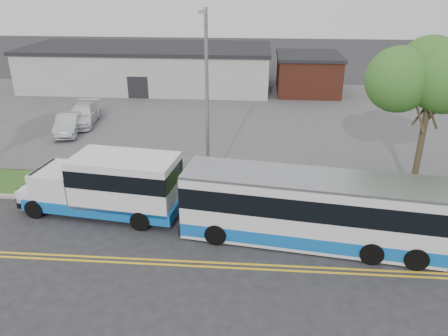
# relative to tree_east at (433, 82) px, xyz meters

# --- Properties ---
(ground) EXTENTS (140.00, 140.00, 0.00)m
(ground) POSITION_rel_tree_east_xyz_m (-14.00, -3.00, -6.20)
(ground) COLOR #28282B
(ground) RESTS_ON ground
(lane_line_north) EXTENTS (70.00, 0.12, 0.01)m
(lane_line_north) POSITION_rel_tree_east_xyz_m (-14.00, -6.85, -6.20)
(lane_line_north) COLOR yellow
(lane_line_north) RESTS_ON ground
(lane_line_south) EXTENTS (70.00, 0.12, 0.01)m
(lane_line_south) POSITION_rel_tree_east_xyz_m (-14.00, -7.15, -6.20)
(lane_line_south) COLOR yellow
(lane_line_south) RESTS_ON ground
(curb) EXTENTS (80.00, 0.30, 0.15)m
(curb) POSITION_rel_tree_east_xyz_m (-14.00, -1.90, -6.13)
(curb) COLOR #9E9B93
(curb) RESTS_ON ground
(verge) EXTENTS (80.00, 3.30, 0.10)m
(verge) POSITION_rel_tree_east_xyz_m (-14.00, -0.10, -6.15)
(verge) COLOR #2C4B19
(verge) RESTS_ON ground
(parking_lot) EXTENTS (80.00, 25.00, 0.10)m
(parking_lot) POSITION_rel_tree_east_xyz_m (-14.00, 14.00, -6.15)
(parking_lot) COLOR #4C4C4F
(parking_lot) RESTS_ON ground
(commercial_building) EXTENTS (25.40, 10.40, 4.35)m
(commercial_building) POSITION_rel_tree_east_xyz_m (-20.00, 24.00, -4.02)
(commercial_building) COLOR #9E9E99
(commercial_building) RESTS_ON ground
(brick_wing) EXTENTS (6.30, 7.30, 3.90)m
(brick_wing) POSITION_rel_tree_east_xyz_m (-3.50, 23.00, -4.24)
(brick_wing) COLOR brown
(brick_wing) RESTS_ON ground
(tree_east) EXTENTS (5.20, 5.20, 8.33)m
(tree_east) POSITION_rel_tree_east_xyz_m (0.00, 0.00, 0.00)
(tree_east) COLOR #3B2D20
(tree_east) RESTS_ON verge
(streetlight_near) EXTENTS (0.35, 1.53, 9.50)m
(streetlight_near) POSITION_rel_tree_east_xyz_m (-11.00, -0.27, -0.97)
(streetlight_near) COLOR gray
(streetlight_near) RESTS_ON verge
(shuttle_bus) EXTENTS (8.29, 3.60, 3.08)m
(shuttle_bus) POSITION_rel_tree_east_xyz_m (-15.43, -3.08, -4.56)
(shuttle_bus) COLOR #105CB1
(shuttle_bus) RESTS_ON ground
(transit_bus) EXTENTS (11.47, 4.11, 3.12)m
(transit_bus) POSITION_rel_tree_east_xyz_m (-6.01, -4.80, -4.63)
(transit_bus) COLOR silver
(transit_bus) RESTS_ON ground
(parked_car_a) EXTENTS (2.53, 4.65, 1.45)m
(parked_car_a) POSITION_rel_tree_east_xyz_m (-22.51, 8.33, -5.38)
(parked_car_a) COLOR #A5A8AC
(parked_car_a) RESTS_ON parking_lot
(parked_car_b) EXTENTS (2.75, 5.39, 1.50)m
(parked_car_b) POSITION_rel_tree_east_xyz_m (-22.29, 10.77, -5.36)
(parked_car_b) COLOR white
(parked_car_b) RESTS_ON parking_lot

